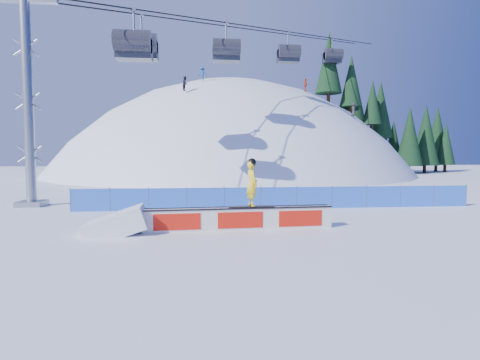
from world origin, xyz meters
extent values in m
plane|color=white|center=(0.00, 0.00, 0.00)|extent=(160.00, 160.00, 0.00)
sphere|color=white|center=(0.00, 42.00, -18.00)|extent=(64.00, 64.00, 64.00)
cylinder|color=#301F13|center=(13.29, 41.73, 11.71)|extent=(0.50, 0.50, 1.40)
cone|color=black|center=(13.29, 41.73, 15.60)|extent=(2.90, 2.90, 6.59)
cylinder|color=#301F13|center=(15.80, 40.54, 10.39)|extent=(0.50, 0.50, 1.40)
cone|color=black|center=(15.80, 40.54, 15.84)|extent=(4.27, 4.27, 9.70)
cylinder|color=#301F13|center=(16.93, 42.90, 9.74)|extent=(0.50, 0.50, 1.40)
cone|color=black|center=(16.93, 42.90, 15.23)|extent=(4.31, 4.31, 9.78)
cylinder|color=#301F13|center=(18.06, 44.48, 8.90)|extent=(0.50, 0.50, 1.40)
cone|color=black|center=(18.06, 44.48, 13.02)|extent=(3.10, 3.10, 7.04)
cylinder|color=#301F13|center=(20.53, 45.40, 6.91)|extent=(0.50, 0.50, 1.40)
cone|color=black|center=(20.53, 45.40, 11.31)|extent=(3.34, 3.34, 7.59)
cylinder|color=#301F13|center=(21.01, 38.16, 6.43)|extent=(0.50, 0.50, 1.40)
cone|color=black|center=(21.01, 38.16, 11.17)|extent=(3.64, 3.64, 8.27)
cylinder|color=#301F13|center=(23.72, 45.10, 3.86)|extent=(0.50, 0.50, 1.40)
cone|color=black|center=(23.72, 45.10, 8.18)|extent=(3.28, 3.28, 7.45)
cylinder|color=#301F13|center=(24.57, 40.23, 3.02)|extent=(0.50, 0.50, 1.40)
cone|color=black|center=(24.57, 40.23, 7.49)|extent=(3.40, 3.40, 7.72)
cylinder|color=#301F13|center=(26.27, 41.53, 0.86)|extent=(0.50, 0.50, 1.40)
cone|color=black|center=(26.27, 41.53, 5.18)|extent=(3.27, 3.27, 7.43)
cylinder|color=#301F13|center=(29.81, 38.24, 0.60)|extent=(0.50, 0.50, 1.40)
cone|color=black|center=(29.81, 38.24, 4.69)|extent=(3.07, 3.07, 6.99)
cylinder|color=#301F13|center=(29.74, 40.03, 0.60)|extent=(0.50, 0.50, 1.40)
cone|color=black|center=(29.74, 40.03, 4.77)|extent=(3.14, 3.14, 7.13)
cylinder|color=#301F13|center=(31.86, 38.77, 0.60)|extent=(0.50, 0.50, 1.40)
cone|color=black|center=(31.86, 38.77, 4.58)|extent=(2.97, 2.97, 6.76)
cylinder|color=#301F13|center=(33.58, 45.50, 0.60)|extent=(0.50, 0.50, 1.40)
cone|color=black|center=(33.58, 45.50, 4.78)|extent=(3.15, 3.15, 7.16)
cylinder|color=#301F13|center=(37.09, 42.04, 0.60)|extent=(0.50, 0.50, 1.40)
cone|color=black|center=(37.09, 42.04, 4.81)|extent=(3.18, 3.18, 7.22)
cube|color=blue|center=(0.00, 4.50, 0.60)|extent=(22.00, 0.03, 1.20)
cylinder|color=#3D476E|center=(-11.00, 4.50, 0.65)|extent=(0.05, 0.05, 1.30)
cylinder|color=#3D476E|center=(-9.00, 4.50, 0.65)|extent=(0.05, 0.05, 1.30)
cylinder|color=#3D476E|center=(-7.00, 4.50, 0.65)|extent=(0.05, 0.05, 1.30)
cylinder|color=#3D476E|center=(-5.00, 4.50, 0.65)|extent=(0.05, 0.05, 1.30)
cylinder|color=#3D476E|center=(-3.00, 4.50, 0.65)|extent=(0.05, 0.05, 1.30)
cylinder|color=#3D476E|center=(-1.00, 4.50, 0.65)|extent=(0.05, 0.05, 1.30)
cylinder|color=#3D476E|center=(1.00, 4.50, 0.65)|extent=(0.05, 0.05, 1.30)
cylinder|color=#3D476E|center=(3.00, 4.50, 0.65)|extent=(0.05, 0.05, 1.30)
cylinder|color=#3D476E|center=(5.00, 4.50, 0.65)|extent=(0.05, 0.05, 1.30)
cylinder|color=#3D476E|center=(7.00, 4.50, 0.65)|extent=(0.05, 0.05, 1.30)
cylinder|color=#3D476E|center=(9.00, 4.50, 0.65)|extent=(0.05, 0.05, 1.30)
cylinder|color=#3D476E|center=(11.00, 4.50, 0.65)|extent=(0.05, 0.05, 1.30)
cube|color=#8E939B|center=(-14.00, 7.00, 0.15)|extent=(1.40, 1.40, 0.30)
cylinder|color=#8E939B|center=(-14.00, 7.00, 6.00)|extent=(0.56, 0.56, 12.00)
cylinder|color=#2B2B32|center=(-8.75, 10.55, 10.52)|extent=(2.40, 1.50, 1.50)
cylinder|color=#2B2B32|center=(-2.00, 17.93, 12.36)|extent=(2.40, 1.50, 1.50)
cylinder|color=#2B2B32|center=(5.50, 26.13, 14.40)|extent=(2.40, 1.50, 1.50)
cylinder|color=#2B2B32|center=(13.75, 35.15, 16.64)|extent=(2.40, 1.50, 1.50)
cube|color=silver|center=(-2.69, -0.90, 0.42)|extent=(7.56, 0.93, 0.85)
cube|color=gray|center=(-2.69, -0.90, 0.87)|extent=(7.48, 0.95, 0.04)
cube|color=black|center=(-2.67, -1.14, 0.88)|extent=(7.53, 0.48, 0.06)
cube|color=black|center=(-2.70, -0.65, 0.88)|extent=(7.53, 0.48, 0.06)
cube|color=red|center=(-2.67, -1.14, 0.42)|extent=(7.15, 0.45, 0.64)
cube|color=red|center=(-2.70, -0.65, 0.42)|extent=(7.15, 0.45, 0.64)
cube|color=black|center=(-2.19, -0.87, 0.92)|extent=(1.88, 0.45, 0.04)
imported|color=yellow|center=(-2.19, -0.87, 1.84)|extent=(0.60, 0.75, 1.80)
sphere|color=black|center=(-2.19, -0.87, 2.68)|extent=(0.34, 0.34, 0.34)
imported|color=black|center=(-6.08, 28.17, 11.03)|extent=(0.87, 0.97, 1.65)
imported|color=#BB3B1A|center=(9.02, 32.00, 11.85)|extent=(0.48, 1.00, 1.65)
imported|color=#194D98|center=(-4.10, 32.28, 13.04)|extent=(1.09, 0.66, 1.65)
imported|color=#272727|center=(14.58, 29.79, 8.56)|extent=(0.71, 0.91, 1.65)
camera|label=1|loc=(-4.12, -15.57, 3.02)|focal=28.00mm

